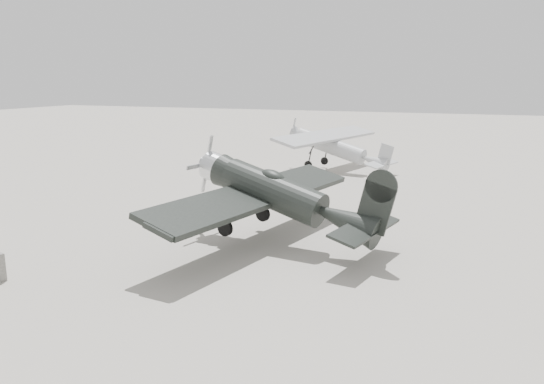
# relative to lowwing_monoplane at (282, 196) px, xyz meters

# --- Properties ---
(ground) EXTENTS (160.00, 160.00, 0.00)m
(ground) POSITION_rel_lowwing_monoplane_xyz_m (-0.68, -0.56, -1.86)
(ground) COLOR gray
(ground) RESTS_ON ground
(lowwing_monoplane) EXTENTS (7.88, 10.92, 3.51)m
(lowwing_monoplane) POSITION_rel_lowwing_monoplane_xyz_m (0.00, 0.00, 0.00)
(lowwing_monoplane) COLOR black
(lowwing_monoplane) RESTS_ON ground
(highwing_monoplane) EXTENTS (7.43, 10.37, 2.94)m
(highwing_monoplane) POSITION_rel_lowwing_monoplane_xyz_m (-2.25, 15.89, -0.02)
(highwing_monoplane) COLOR #ACAFB2
(highwing_monoplane) RESTS_ON ground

